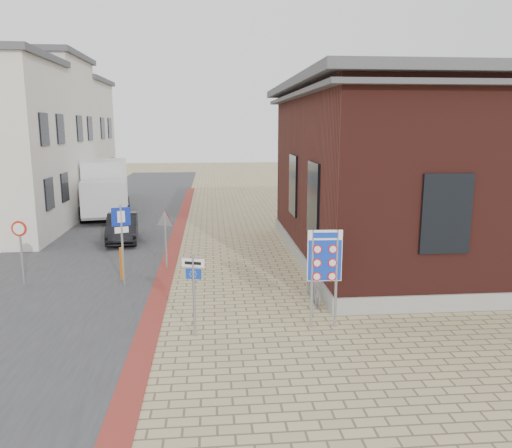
{
  "coord_description": "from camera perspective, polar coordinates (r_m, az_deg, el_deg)",
  "views": [
    {
      "loc": [
        -0.33,
        -11.8,
        5.14
      ],
      "look_at": [
        1.01,
        3.07,
        2.2
      ],
      "focal_mm": 35.0,
      "sensor_mm": 36.0,
      "label": 1
    }
  ],
  "objects": [
    {
      "name": "ground",
      "position": [
        12.87,
        -3.33,
        -12.41
      ],
      "size": [
        120.0,
        120.0,
        0.0
      ],
      "primitive_type": "plane",
      "color": "tan",
      "rests_on": "ground"
    },
    {
      "name": "road_strip",
      "position": [
        27.77,
        -15.8,
        0.07
      ],
      "size": [
        7.0,
        60.0,
        0.02
      ],
      "primitive_type": "cube",
      "color": "#38383A",
      "rests_on": "ground"
    },
    {
      "name": "curb_strip",
      "position": [
        22.45,
        -9.3,
        -2.2
      ],
      "size": [
        0.6,
        40.0,
        0.02
      ],
      "primitive_type": "cube",
      "color": "maroon",
      "rests_on": "ground"
    },
    {
      "name": "brick_building",
      "position": [
        21.05,
        21.27,
        5.88
      ],
      "size": [
        13.0,
        13.0,
        6.8
      ],
      "color": "gray",
      "rests_on": "ground"
    },
    {
      "name": "townhouse_mid",
      "position": [
        31.65,
        -25.19,
        9.06
      ],
      "size": [
        7.4,
        6.4,
        9.1
      ],
      "color": "beige",
      "rests_on": "ground"
    },
    {
      "name": "townhouse_far",
      "position": [
        37.36,
        -22.02,
        8.85
      ],
      "size": [
        7.4,
        6.4,
        8.3
      ],
      "color": "beige",
      "rests_on": "ground"
    },
    {
      "name": "bike_rack",
      "position": [
        15.12,
        6.55,
        -7.75
      ],
      "size": [
        0.08,
        1.8,
        0.6
      ],
      "color": "slate",
      "rests_on": "ground"
    },
    {
      "name": "sedan",
      "position": [
        23.38,
        -15.02,
        -0.4
      ],
      "size": [
        1.76,
        3.88,
        1.24
      ],
      "primitive_type": "imported",
      "rotation": [
        0.0,
        0.0,
        0.12
      ],
      "color": "black",
      "rests_on": "ground"
    },
    {
      "name": "box_truck",
      "position": [
        29.97,
        -16.84,
        3.96
      ],
      "size": [
        3.38,
        6.39,
        3.18
      ],
      "rotation": [
        0.0,
        0.0,
        0.17
      ],
      "color": "slate",
      "rests_on": "ground"
    },
    {
      "name": "border_sign",
      "position": [
        12.77,
        7.85,
        -3.89
      ],
      "size": [
        0.88,
        0.1,
        2.59
      ],
      "rotation": [
        0.0,
        0.0,
        -0.05
      ],
      "color": "gray",
      "rests_on": "ground"
    },
    {
      "name": "essen_sign",
      "position": [
        12.34,
        -7.14,
        -6.72
      ],
      "size": [
        0.56,
        0.2,
        2.11
      ],
      "rotation": [
        0.0,
        0.0,
        -0.29
      ],
      "color": "gray",
      "rests_on": "ground"
    },
    {
      "name": "parking_sign",
      "position": [
        16.49,
        -15.1,
        -0.77
      ],
      "size": [
        0.57,
        0.25,
        2.69
      ],
      "rotation": [
        0.0,
        0.0,
        0.36
      ],
      "color": "gray",
      "rests_on": "ground"
    },
    {
      "name": "yield_sign",
      "position": [
        18.22,
        -10.32,
        -0.2
      ],
      "size": [
        0.72,
        0.37,
        2.14
      ],
      "rotation": [
        0.0,
        0.0,
        -0.42
      ],
      "color": "gray",
      "rests_on": "ground"
    },
    {
      "name": "speed_sign",
      "position": [
        17.82,
        -25.3,
        -1.98
      ],
      "size": [
        0.51,
        0.11,
        2.16
      ],
      "rotation": [
        0.0,
        0.0,
        -0.15
      ],
      "color": "gray",
      "rests_on": "ground"
    },
    {
      "name": "bollard",
      "position": [
        17.48,
        -15.13,
        -4.43
      ],
      "size": [
        0.11,
        0.11,
        1.13
      ],
      "primitive_type": "cylinder",
      "rotation": [
        0.0,
        0.0,
        0.07
      ],
      "color": "orange",
      "rests_on": "ground"
    }
  ]
}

